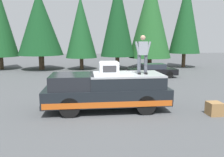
# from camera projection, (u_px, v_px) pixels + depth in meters

# --- Properties ---
(ground_plane) EXTENTS (90.00, 90.00, 0.00)m
(ground_plane) POSITION_uv_depth(u_px,v_px,m) (107.00, 111.00, 10.13)
(ground_plane) COLOR #4C4F51
(pickup_truck) EXTENTS (2.01, 5.54, 1.65)m
(pickup_truck) POSITION_uv_depth(u_px,v_px,m) (107.00, 91.00, 10.17)
(pickup_truck) COLOR black
(pickup_truck) RESTS_ON ground
(compressor_unit) EXTENTS (0.65, 0.84, 0.56)m
(compressor_unit) POSITION_uv_depth(u_px,v_px,m) (109.00, 68.00, 9.97)
(compressor_unit) COLOR silver
(compressor_unit) RESTS_ON pickup_truck
(person_on_truck_bed) EXTENTS (0.29, 0.72, 1.69)m
(person_on_truck_bed) POSITION_uv_depth(u_px,v_px,m) (143.00, 54.00, 9.83)
(person_on_truck_bed) COLOR #4C515B
(person_on_truck_bed) RESTS_ON pickup_truck
(parked_car_black) EXTENTS (1.64, 4.10, 1.16)m
(parked_car_black) POSITION_uv_depth(u_px,v_px,m) (152.00, 70.00, 19.35)
(parked_car_black) COLOR black
(parked_car_black) RESTS_ON ground
(wooden_crate) EXTENTS (0.56, 0.56, 0.56)m
(wooden_crate) POSITION_uv_depth(u_px,v_px,m) (214.00, 109.00, 9.51)
(wooden_crate) COLOR olive
(wooden_crate) RESTS_ON ground
(conifer_far_left) EXTENTS (3.51, 3.51, 9.91)m
(conifer_far_left) POSITION_uv_depth(u_px,v_px,m) (186.00, 17.00, 25.79)
(conifer_far_left) COLOR #4C3826
(conifer_far_left) RESTS_ON ground
(conifer_left) EXTENTS (4.74, 4.74, 10.21)m
(conifer_left) POSITION_uv_depth(u_px,v_px,m) (150.00, 17.00, 25.08)
(conifer_left) COLOR #4C3826
(conifer_left) RESTS_ON ground
(conifer_center_left) EXTENTS (3.68, 3.68, 9.63)m
(conifer_center_left) POSITION_uv_depth(u_px,v_px,m) (118.00, 18.00, 24.04)
(conifer_center_left) COLOR #4C3826
(conifer_center_left) RESTS_ON ground
(conifer_center_right) EXTENTS (3.36, 3.36, 7.71)m
(conifer_center_right) POSITION_uv_depth(u_px,v_px,m) (81.00, 27.00, 24.05)
(conifer_center_right) COLOR #4C3826
(conifer_center_right) RESTS_ON ground
(conifer_right) EXTENTS (4.73, 4.73, 8.34)m
(conifer_right) POSITION_uv_depth(u_px,v_px,m) (40.00, 23.00, 23.76)
(conifer_right) COLOR #4C3826
(conifer_right) RESTS_ON ground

